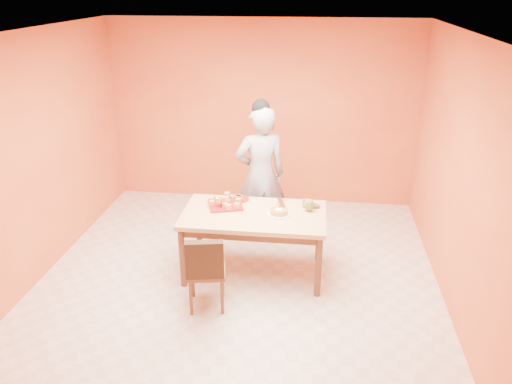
# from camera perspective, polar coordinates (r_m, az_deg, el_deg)

# --- Properties ---
(floor) EXTENTS (5.00, 5.00, 0.00)m
(floor) POSITION_cam_1_polar(r_m,az_deg,el_deg) (5.67, -2.29, -10.75)
(floor) COLOR beige
(floor) RESTS_ON ground
(ceiling) EXTENTS (5.00, 5.00, 0.00)m
(ceiling) POSITION_cam_1_polar(r_m,az_deg,el_deg) (4.74, -2.83, 17.52)
(ceiling) COLOR silver
(ceiling) RESTS_ON wall_back
(wall_back) EXTENTS (4.50, 0.00, 4.50)m
(wall_back) POSITION_cam_1_polar(r_m,az_deg,el_deg) (7.42, 0.72, 8.94)
(wall_back) COLOR orange
(wall_back) RESTS_ON floor
(wall_left) EXTENTS (0.00, 5.00, 5.00)m
(wall_left) POSITION_cam_1_polar(r_m,az_deg,el_deg) (5.85, -24.84, 2.89)
(wall_left) COLOR orange
(wall_left) RESTS_ON floor
(wall_right) EXTENTS (0.00, 5.00, 5.00)m
(wall_right) POSITION_cam_1_polar(r_m,az_deg,el_deg) (5.19, 22.79, 0.81)
(wall_right) COLOR orange
(wall_right) RESTS_ON floor
(dining_table) EXTENTS (1.60, 0.90, 0.76)m
(dining_table) POSITION_cam_1_polar(r_m,az_deg,el_deg) (5.61, -0.24, -3.29)
(dining_table) COLOR tan
(dining_table) RESTS_ON floor
(dining_chair) EXTENTS (0.46, 0.52, 0.86)m
(dining_chair) POSITION_cam_1_polar(r_m,az_deg,el_deg) (5.15, -5.76, -8.80)
(dining_chair) COLOR brown
(dining_chair) RESTS_ON floor
(pastry_pile) EXTENTS (0.34, 0.34, 0.11)m
(pastry_pile) POSITION_cam_1_polar(r_m,az_deg,el_deg) (5.73, -3.54, -0.85)
(pastry_pile) COLOR tan
(pastry_pile) RESTS_ON pastry_platter
(person) EXTENTS (0.76, 0.62, 1.78)m
(person) POSITION_cam_1_polar(r_m,az_deg,el_deg) (6.30, 0.53, 1.94)
(person) COLOR gray
(person) RESTS_ON floor
(pastry_platter) EXTENTS (0.47, 0.47, 0.02)m
(pastry_platter) POSITION_cam_1_polar(r_m,az_deg,el_deg) (5.76, -3.52, -1.46)
(pastry_platter) COLOR #9A0E10
(pastry_platter) RESTS_ON dining_table
(red_dinner_plate) EXTENTS (0.31, 0.31, 0.01)m
(red_dinner_plate) POSITION_cam_1_polar(r_m,az_deg,el_deg) (5.91, -1.95, -0.79)
(red_dinner_plate) COLOR #9A0E10
(red_dinner_plate) RESTS_ON dining_table
(white_cake_plate) EXTENTS (0.32, 0.32, 0.01)m
(white_cake_plate) POSITION_cam_1_polar(r_m,az_deg,el_deg) (5.54, 2.62, -2.51)
(white_cake_plate) COLOR silver
(white_cake_plate) RESTS_ON dining_table
(sponge_cake) EXTENTS (0.24, 0.24, 0.05)m
(sponge_cake) POSITION_cam_1_polar(r_m,az_deg,el_deg) (5.53, 2.63, -2.24)
(sponge_cake) COLOR gold
(sponge_cake) RESTS_ON white_cake_plate
(cake_server) EXTENTS (0.12, 0.29, 0.01)m
(cake_server) POSITION_cam_1_polar(r_m,az_deg,el_deg) (5.68, 2.89, -1.21)
(cake_server) COLOR silver
(cake_server) RESTS_ON sponge_cake
(egg_ornament) EXTENTS (0.14, 0.12, 0.15)m
(egg_ornament) POSITION_cam_1_polar(r_m,az_deg,el_deg) (5.62, 6.09, -1.50)
(egg_ornament) COLOR olive
(egg_ornament) RESTS_ON dining_table
(magenta_glass) EXTENTS (0.08, 0.08, 0.10)m
(magenta_glass) POSITION_cam_1_polar(r_m,az_deg,el_deg) (5.72, 5.68, -1.28)
(magenta_glass) COLOR #B41B57
(magenta_glass) RESTS_ON dining_table
(checker_tin) EXTENTS (0.11, 0.11, 0.03)m
(checker_tin) POSITION_cam_1_polar(r_m,az_deg,el_deg) (5.74, 6.80, -1.60)
(checker_tin) COLOR #351F0E
(checker_tin) RESTS_ON dining_table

